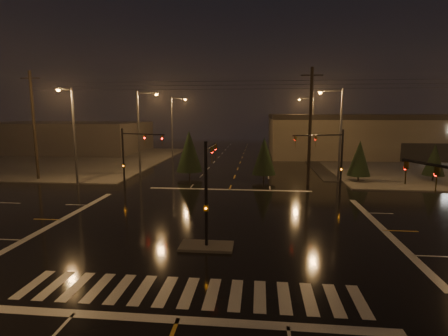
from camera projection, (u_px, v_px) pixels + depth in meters
The scene contains 22 objects.
ground at pixel (215, 225), 23.62m from camera, with size 140.00×140.00×0.00m, color black.
sidewalk_nw at pixel (54, 159), 56.08m from camera, with size 36.00×36.00×0.12m, color #43413C.
median_island at pixel (206, 246), 19.68m from camera, with size 3.00×1.60×0.15m, color #43413C.
crosswalk at pixel (189, 292), 14.77m from camera, with size 15.00×2.60×0.01m, color beige.
stop_bar_near at pixel (178, 320), 12.81m from camera, with size 16.00×0.50×0.01m, color beige.
stop_bar_far at pixel (229, 190), 34.42m from camera, with size 16.00×0.50×0.01m, color beige.
retail_building at pixel (434, 133), 64.69m from camera, with size 60.20×28.30×7.20m.
commercial_block at pixel (64, 137), 67.94m from camera, with size 30.00×18.00×5.60m, color #423C3A.
signal_mast_median at pixel (208, 179), 20.01m from camera, with size 0.25×4.59×6.00m.
signal_mast_ne at pixel (332, 154), 32.03m from camera, with size 4.84×1.86×6.00m.
signal_mast_nw at pixel (132, 151), 33.93m from camera, with size 4.84×1.86×6.00m.
streetlight_1 at pixel (141, 127), 41.51m from camera, with size 2.77×0.32×10.00m.
streetlight_2 at pixel (174, 123), 57.23m from camera, with size 2.77×0.32×10.00m.
streetlight_3 at pixel (338, 129), 37.30m from camera, with size 2.77×0.32×10.00m.
streetlight_4 at pixel (311, 123), 56.95m from camera, with size 2.77×0.32×10.00m.
streetlight_5 at pixel (72, 130), 35.29m from camera, with size 0.32×2.77×10.00m.
utility_pole_0 at pixel (34, 125), 38.61m from camera, with size 2.20×0.32×12.00m.
utility_pole_1 at pixel (310, 126), 35.61m from camera, with size 2.20×0.32×12.00m.
conifer_0 at pixel (359, 158), 37.95m from camera, with size 2.47×2.47×4.55m.
conifer_1 at pixel (434, 160), 38.10m from camera, with size 2.24×2.24×4.20m.
conifer_3 at pixel (189, 151), 40.65m from camera, with size 3.05×3.05×5.47m.
conifer_4 at pixel (264, 156), 38.68m from camera, with size 2.64×2.64×4.83m.
Camera 1 is at (2.88, -22.54, 7.53)m, focal length 28.00 mm.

